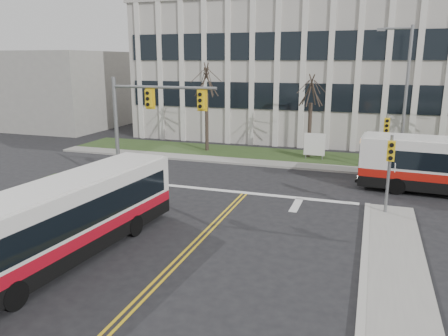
# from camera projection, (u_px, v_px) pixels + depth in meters

# --- Properties ---
(ground) EXTENTS (120.00, 120.00, 0.00)m
(ground) POSITION_uv_depth(u_px,v_px,m) (185.00, 254.00, 16.43)
(ground) COLOR black
(ground) RESTS_ON ground
(sidewalk_cross) EXTENTS (44.00, 1.60, 0.14)m
(sidewalk_cross) POSITION_uv_depth(u_px,v_px,m) (347.00, 170.00, 28.83)
(sidewalk_cross) COLOR #9E9B93
(sidewalk_cross) RESTS_ON ground
(building_lawn) EXTENTS (44.00, 5.00, 0.12)m
(building_lawn) POSITION_uv_depth(u_px,v_px,m) (350.00, 161.00, 31.40)
(building_lawn) COLOR #2E441D
(building_lawn) RESTS_ON ground
(office_building) EXTENTS (40.00, 16.00, 12.00)m
(office_building) POSITION_uv_depth(u_px,v_px,m) (361.00, 72.00, 41.01)
(office_building) COLOR #B9B3AB
(office_building) RESTS_ON ground
(building_annex) EXTENTS (12.00, 12.00, 8.00)m
(building_annex) POSITION_uv_depth(u_px,v_px,m) (61.00, 90.00, 47.48)
(building_annex) COLOR #9E9B93
(building_annex) RESTS_ON ground
(mast_arm_signal) EXTENTS (6.11, 0.38, 6.20)m
(mast_arm_signal) POSITION_uv_depth(u_px,v_px,m) (142.00, 114.00, 23.74)
(mast_arm_signal) COLOR slate
(mast_arm_signal) RESTS_ON ground
(signal_pole_near) EXTENTS (0.34, 0.39, 3.80)m
(signal_pole_near) POSITION_uv_depth(u_px,v_px,m) (390.00, 163.00, 19.93)
(signal_pole_near) COLOR slate
(signal_pole_near) RESTS_ON ground
(signal_pole_far) EXTENTS (0.34, 0.39, 3.80)m
(signal_pole_far) POSITION_uv_depth(u_px,v_px,m) (386.00, 134.00, 27.74)
(signal_pole_far) COLOR slate
(signal_pole_far) RESTS_ON ground
(streetlight) EXTENTS (2.15, 0.25, 9.20)m
(streetlight) POSITION_uv_depth(u_px,v_px,m) (403.00, 91.00, 27.57)
(streetlight) COLOR slate
(streetlight) RESTS_ON ground
(directory_sign) EXTENTS (1.50, 0.12, 2.00)m
(directory_sign) POSITION_uv_depth(u_px,v_px,m) (314.00, 145.00, 31.46)
(directory_sign) COLOR slate
(directory_sign) RESTS_ON ground
(tree_left) EXTENTS (1.80, 1.80, 7.70)m
(tree_left) POSITION_uv_depth(u_px,v_px,m) (206.00, 81.00, 33.53)
(tree_left) COLOR #42352B
(tree_left) RESTS_ON ground
(tree_mid) EXTENTS (1.80, 1.80, 6.82)m
(tree_mid) POSITION_uv_depth(u_px,v_px,m) (311.00, 92.00, 31.37)
(tree_mid) COLOR #42352B
(tree_mid) RESTS_ON ground
(bus_main) EXTENTS (3.18, 10.78, 2.83)m
(bus_main) POSITION_uv_depth(u_px,v_px,m) (66.00, 221.00, 15.83)
(bus_main) COLOR silver
(bus_main) RESTS_ON ground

